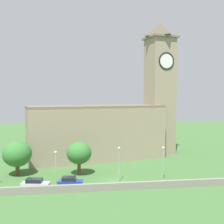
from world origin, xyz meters
name	(u,v)px	position (x,y,z in m)	size (l,w,h in m)	color
ground_plane	(106,163)	(0.00, 15.00, 0.00)	(200.00, 200.00, 0.00)	#3D6633
church	(111,122)	(2.10, 20.87, 9.37)	(40.59, 19.14, 35.78)	gray
quay_barrier	(119,186)	(0.00, -4.93, 0.64)	(50.50, 0.70, 1.27)	gray
car_white	(35,184)	(-14.22, -2.66, 0.95)	(5.02, 2.69, 1.89)	silver
car_blue	(70,182)	(-8.30, -2.42, 0.97)	(4.48, 2.45, 1.92)	#233D9E
streetlamp_west_mid	(56,161)	(-10.90, 0.42, 4.09)	(0.44, 0.44, 5.99)	#9EA0A5
streetlamp_central	(119,158)	(0.80, -0.49, 4.46)	(0.44, 0.44, 6.63)	#9EA0A5
streetlamp_east_mid	(163,157)	(9.40, -0.35, 4.36)	(0.44, 0.44, 6.44)	#9EA0A5
tree_by_tower	(17,154)	(-18.92, 6.53, 4.39)	(5.77, 5.77, 7.01)	brown
tree_riverside_east	(79,153)	(-6.53, 5.32, 4.48)	(5.05, 5.05, 6.79)	brown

